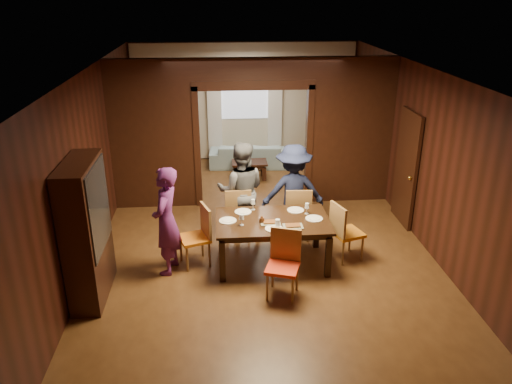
{
  "coord_description": "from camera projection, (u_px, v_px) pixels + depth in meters",
  "views": [
    {
      "loc": [
        -0.71,
        -7.76,
        4.1
      ],
      "look_at": [
        -0.11,
        -0.4,
        1.05
      ],
      "focal_mm": 35.0,
      "sensor_mm": 36.0,
      "label": 1
    }
  ],
  "objects": [
    {
      "name": "wineglass_right",
      "position": [
        307.0,
        209.0,
        7.88
      ],
      "size": [
        0.08,
        0.08,
        0.18
      ],
      "primitive_type": null,
      "color": "silver",
      "rests_on": "dining_table"
    },
    {
      "name": "wineglass_left",
      "position": [
        242.0,
        220.0,
        7.5
      ],
      "size": [
        0.08,
        0.08,
        0.18
      ],
      "primitive_type": null,
      "color": "silver",
      "rests_on": "dining_table"
    },
    {
      "name": "tumbler",
      "position": [
        277.0,
        224.0,
        7.42
      ],
      "size": [
        0.07,
        0.07,
        0.14
      ],
      "primitive_type": "cylinder",
      "color": "silver",
      "rests_on": "dining_table"
    },
    {
      "name": "person_purple",
      "position": [
        166.0,
        221.0,
        7.47
      ],
      "size": [
        0.53,
        0.69,
        1.7
      ],
      "primitive_type": "imported",
      "rotation": [
        0.0,
        0.0,
        -1.78
      ],
      "color": "#612265",
      "rests_on": "floor"
    },
    {
      "name": "floor",
      "position": [
        260.0,
        238.0,
        8.77
      ],
      "size": [
        9.0,
        9.0,
        0.0
      ],
      "primitive_type": "plane",
      "color": "#502F16",
      "rests_on": "ground"
    },
    {
      "name": "chair_left",
      "position": [
        194.0,
        236.0,
        7.79
      ],
      "size": [
        0.56,
        0.56,
        0.97
      ],
      "primitive_type": null,
      "rotation": [
        0.0,
        0.0,
        -1.24
      ],
      "color": "orange",
      "rests_on": "floor"
    },
    {
      "name": "condiment_jar",
      "position": [
        262.0,
        219.0,
        7.59
      ],
      "size": [
        0.08,
        0.08,
        0.11
      ],
      "primitive_type": null,
      "color": "#482510",
      "rests_on": "dining_table"
    },
    {
      "name": "ceiling",
      "position": [
        261.0,
        71.0,
        7.66
      ],
      "size": [
        5.5,
        9.0,
        0.02
      ],
      "primitive_type": "cube",
      "color": "silver",
      "rests_on": "room_walls"
    },
    {
      "name": "chair_near",
      "position": [
        283.0,
        266.0,
        6.97
      ],
      "size": [
        0.56,
        0.56,
        0.97
      ],
      "primitive_type": null,
      "rotation": [
        0.0,
        0.0,
        -0.33
      ],
      "color": "red",
      "rests_on": "floor"
    },
    {
      "name": "plate_far_r",
      "position": [
        296.0,
        210.0,
        8.03
      ],
      "size": [
        0.27,
        0.27,
        0.01
      ],
      "primitive_type": "cylinder",
      "color": "silver",
      "rests_on": "dining_table"
    },
    {
      "name": "chair_far_r",
      "position": [
        297.0,
        212.0,
        8.63
      ],
      "size": [
        0.46,
        0.46,
        0.97
      ],
      "primitive_type": null,
      "rotation": [
        0.0,
        0.0,
        3.08
      ],
      "color": "#D36213",
      "rests_on": "floor"
    },
    {
      "name": "chair_right",
      "position": [
        348.0,
        231.0,
        7.96
      ],
      "size": [
        0.56,
        0.56,
        0.97
      ],
      "primitive_type": null,
      "rotation": [
        0.0,
        0.0,
        1.89
      ],
      "color": "orange",
      "rests_on": "floor"
    },
    {
      "name": "curtain_right",
      "position": [
        275.0,
        110.0,
        12.4
      ],
      "size": [
        0.35,
        0.06,
        2.4
      ],
      "primitive_type": "cube",
      "color": "white",
      "rests_on": "back_wall"
    },
    {
      "name": "plate_right",
      "position": [
        314.0,
        219.0,
        7.74
      ],
      "size": [
        0.27,
        0.27,
        0.01
      ],
      "primitive_type": "cylinder",
      "color": "silver",
      "rests_on": "dining_table"
    },
    {
      "name": "plate_left",
      "position": [
        228.0,
        221.0,
        7.67
      ],
      "size": [
        0.27,
        0.27,
        0.01
      ],
      "primitive_type": "cylinder",
      "color": "silver",
      "rests_on": "dining_table"
    },
    {
      "name": "sofa",
      "position": [
        250.0,
        155.0,
        12.22
      ],
      "size": [
        1.99,
        0.89,
        0.57
      ],
      "primitive_type": "imported",
      "rotation": [
        0.0,
        0.0,
        3.07
      ],
      "color": "#97B9C5",
      "rests_on": "floor"
    },
    {
      "name": "platter_b",
      "position": [
        293.0,
        226.0,
        7.48
      ],
      "size": [
        0.3,
        0.2,
        0.04
      ],
      "primitive_type": "cube",
      "color": "gray",
      "rests_on": "dining_table"
    },
    {
      "name": "chair_far_l",
      "position": [
        237.0,
        212.0,
        8.63
      ],
      "size": [
        0.46,
        0.46,
        0.97
      ],
      "primitive_type": null,
      "rotation": [
        0.0,
        0.0,
        3.19
      ],
      "color": "orange",
      "rests_on": "floor"
    },
    {
      "name": "coffee_table",
      "position": [
        250.0,
        170.0,
        11.45
      ],
      "size": [
        0.8,
        0.5,
        0.4
      ],
      "primitive_type": "cube",
      "color": "black",
      "rests_on": "floor"
    },
    {
      "name": "plate_far_l",
      "position": [
        243.0,
        212.0,
        7.97
      ],
      "size": [
        0.27,
        0.27,
        0.01
      ],
      "primitive_type": "cylinder",
      "color": "white",
      "rests_on": "dining_table"
    },
    {
      "name": "person_navy",
      "position": [
        293.0,
        192.0,
        8.56
      ],
      "size": [
        1.08,
        0.63,
        1.68
      ],
      "primitive_type": "imported",
      "rotation": [
        0.0,
        0.0,
        3.14
      ],
      "color": "#151B36",
      "rests_on": "floor"
    },
    {
      "name": "room_walls",
      "position": [
        252.0,
        127.0,
        9.93
      ],
      "size": [
        5.52,
        9.01,
        2.9
      ],
      "color": "black",
      "rests_on": "floor"
    },
    {
      "name": "person_grey",
      "position": [
        241.0,
        191.0,
        8.54
      ],
      "size": [
        0.89,
        0.72,
        1.73
      ],
      "primitive_type": "imported",
      "rotation": [
        0.0,
        0.0,
        3.06
      ],
      "color": "#4F5055",
      "rests_on": "floor"
    },
    {
      "name": "platter_a",
      "position": [
        270.0,
        222.0,
        7.59
      ],
      "size": [
        0.3,
        0.2,
        0.04
      ],
      "primitive_type": "cube",
      "color": "gray",
      "rests_on": "dining_table"
    },
    {
      "name": "curtain_left",
      "position": [
        215.0,
        111.0,
        12.29
      ],
      "size": [
        0.35,
        0.06,
        2.4
      ],
      "primitive_type": "cube",
      "color": "white",
      "rests_on": "back_wall"
    },
    {
      "name": "plate_near",
      "position": [
        274.0,
        229.0,
        7.42
      ],
      "size": [
        0.27,
        0.27,
        0.01
      ],
      "primitive_type": "cylinder",
      "color": "silver",
      "rests_on": "dining_table"
    },
    {
      "name": "hutch",
      "position": [
        87.0,
        231.0,
        6.82
      ],
      "size": [
        0.4,
        1.2,
        2.0
      ],
      "primitive_type": "cube",
      "color": "black",
      "rests_on": "floor"
    },
    {
      "name": "window_far",
      "position": [
        245.0,
        92.0,
        12.21
      ],
      "size": [
        1.2,
        0.03,
        1.3
      ],
      "primitive_type": "cube",
      "color": "silver",
      "rests_on": "back_wall"
    },
    {
      "name": "serving_bowl",
      "position": [
        280.0,
        215.0,
        7.8
      ],
      "size": [
        0.3,
        0.3,
        0.07
      ],
      "primitive_type": "imported",
      "color": "black",
      "rests_on": "dining_table"
    },
    {
      "name": "door_right",
      "position": [
        406.0,
        168.0,
        9.03
      ],
      "size": [
        0.06,
        0.9,
        2.1
      ],
      "primitive_type": "cube",
      "color": "black",
      "rests_on": "floor"
    },
    {
      "name": "wineglass_far",
      "position": [
        253.0,
        204.0,
        8.03
      ],
      "size": [
        0.08,
        0.08,
        0.18
      ],
      "primitive_type": null,
      "color": "silver",
      "rests_on": "dining_table"
    },
    {
      "name": "dining_table",
      "position": [
        272.0,
        242.0,
        7.85
      ],
      "size": [
        1.75,
        1.09,
        0.76
      ],
      "primitive_type": "cube",
      "color": "black",
      "rests_on": "floor"
    }
  ]
}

